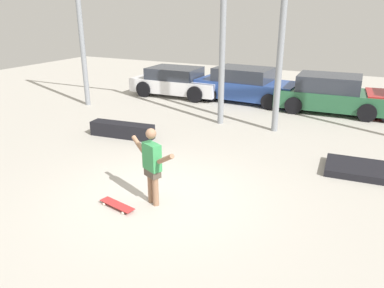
{
  "coord_description": "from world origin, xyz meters",
  "views": [
    {
      "loc": [
        3.68,
        -6.04,
        3.77
      ],
      "look_at": [
        -0.01,
        1.41,
        0.72
      ],
      "focal_mm": 35.0,
      "sensor_mm": 36.0,
      "label": 1
    }
  ],
  "objects_px": {
    "skateboard": "(117,205)",
    "parked_car_green": "(331,94)",
    "parked_car_white": "(177,82)",
    "parked_car_blue": "(246,85)",
    "skateboarder": "(152,163)",
    "grind_box": "(122,130)"
  },
  "relations": [
    {
      "from": "skateboard",
      "to": "parked_car_green",
      "type": "relative_size",
      "value": 0.21
    },
    {
      "from": "parked_car_white",
      "to": "parked_car_blue",
      "type": "bearing_deg",
      "value": 4.59
    },
    {
      "from": "skateboarder",
      "to": "grind_box",
      "type": "distance_m",
      "value": 4.45
    },
    {
      "from": "skateboarder",
      "to": "parked_car_green",
      "type": "distance_m",
      "value": 9.38
    },
    {
      "from": "skateboarder",
      "to": "skateboard",
      "type": "distance_m",
      "value": 1.1
    },
    {
      "from": "skateboarder",
      "to": "parked_car_white",
      "type": "xyz_separation_m",
      "value": [
        -4.33,
        8.99,
        -0.27
      ]
    },
    {
      "from": "parked_car_blue",
      "to": "skateboard",
      "type": "bearing_deg",
      "value": -83.19
    },
    {
      "from": "skateboard",
      "to": "grind_box",
      "type": "xyz_separation_m",
      "value": [
        -2.52,
        3.62,
        0.15
      ]
    },
    {
      "from": "skateboarder",
      "to": "parked_car_blue",
      "type": "height_order",
      "value": "skateboarder"
    },
    {
      "from": "grind_box",
      "to": "parked_car_green",
      "type": "height_order",
      "value": "parked_car_green"
    },
    {
      "from": "skateboard",
      "to": "skateboarder",
      "type": "bearing_deg",
      "value": 52.69
    },
    {
      "from": "grind_box",
      "to": "parked_car_green",
      "type": "xyz_separation_m",
      "value": [
        5.32,
        5.97,
        0.45
      ]
    },
    {
      "from": "parked_car_blue",
      "to": "skateboarder",
      "type": "bearing_deg",
      "value": -79.59
    },
    {
      "from": "skateboard",
      "to": "parked_car_blue",
      "type": "xyz_separation_m",
      "value": [
        -0.65,
        9.81,
        0.61
      ]
    },
    {
      "from": "parked_car_blue",
      "to": "parked_car_green",
      "type": "distance_m",
      "value": 3.46
    },
    {
      "from": "skateboarder",
      "to": "grind_box",
      "type": "bearing_deg",
      "value": 159.38
    },
    {
      "from": "skateboarder",
      "to": "parked_car_blue",
      "type": "bearing_deg",
      "value": 122.38
    },
    {
      "from": "parked_car_green",
      "to": "skateboard",
      "type": "bearing_deg",
      "value": -108.52
    },
    {
      "from": "skateboard",
      "to": "grind_box",
      "type": "relative_size",
      "value": 0.42
    },
    {
      "from": "grind_box",
      "to": "parked_car_blue",
      "type": "distance_m",
      "value": 6.48
    },
    {
      "from": "skateboard",
      "to": "parked_car_blue",
      "type": "relative_size",
      "value": 0.2
    },
    {
      "from": "grind_box",
      "to": "parked_car_green",
      "type": "relative_size",
      "value": 0.49
    }
  ]
}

